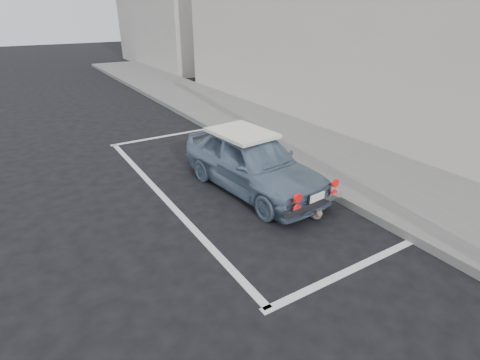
# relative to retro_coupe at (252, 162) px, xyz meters

# --- Properties ---
(ground) EXTENTS (80.00, 80.00, 0.00)m
(ground) POSITION_rel_retro_coupe_xyz_m (-0.76, -2.38, -0.58)
(ground) COLOR black
(ground) RESTS_ON ground
(sidewalk) EXTENTS (2.80, 40.00, 0.15)m
(sidewalk) POSITION_rel_retro_coupe_xyz_m (2.44, -0.38, -0.51)
(sidewalk) COLOR slate
(sidewalk) RESTS_ON ground
(shop_building) EXTENTS (3.50, 18.00, 7.00)m
(shop_building) POSITION_rel_retro_coupe_xyz_m (5.57, 1.62, 2.90)
(shop_building) COLOR beige
(shop_building) RESTS_ON ground
(pline_rear) EXTENTS (3.00, 0.12, 0.01)m
(pline_rear) POSITION_rel_retro_coupe_xyz_m (-0.26, -2.88, -0.58)
(pline_rear) COLOR silver
(pline_rear) RESTS_ON ground
(pline_front) EXTENTS (3.00, 0.12, 0.01)m
(pline_front) POSITION_rel_retro_coupe_xyz_m (-0.26, 4.12, -0.58)
(pline_front) COLOR silver
(pline_front) RESTS_ON ground
(pline_side) EXTENTS (0.12, 7.00, 0.01)m
(pline_side) POSITION_rel_retro_coupe_xyz_m (-1.66, 0.62, -0.58)
(pline_side) COLOR silver
(pline_side) RESTS_ON ground
(retro_coupe) EXTENTS (1.69, 3.51, 1.15)m
(retro_coupe) POSITION_rel_retro_coupe_xyz_m (0.00, 0.00, 0.00)
(retro_coupe) COLOR slate
(retro_coupe) RESTS_ON ground
(cat) EXTENTS (0.26, 0.43, 0.24)m
(cat) POSITION_rel_retro_coupe_xyz_m (0.28, -1.55, -0.48)
(cat) COLOR #62584A
(cat) RESTS_ON ground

